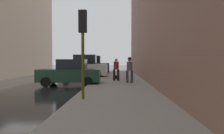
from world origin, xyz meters
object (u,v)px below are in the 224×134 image
at_px(parked_dark_green_sedan, 70,73).
at_px(traffic_light, 83,35).
at_px(pedestrian_with_beanie, 130,69).
at_px(duffel_bag, 115,77).
at_px(fire_hydrant, 98,77).
at_px(parked_white_van, 84,67).
at_px(parked_black_suv, 91,66).
at_px(pedestrian_in_red_jacket, 116,68).

distance_m(parked_dark_green_sedan, traffic_light, 6.64).
xyz_separation_m(pedestrian_with_beanie, duffel_bag, (-1.02, 3.32, -0.85)).
bearing_deg(parked_dark_green_sedan, fire_hydrant, 31.23).
height_order(traffic_light, duffel_bag, traffic_light).
bearing_deg(parked_white_van, traffic_light, -81.38).
height_order(parked_white_van, parked_black_suv, same).
height_order(parked_dark_green_sedan, traffic_light, traffic_light).
xyz_separation_m(parked_white_van, parked_black_suv, (0.00, 5.50, 0.00)).
xyz_separation_m(parked_black_suv, duffel_bag, (3.09, -7.98, -0.74)).
height_order(parked_dark_green_sedan, pedestrian_with_beanie, pedestrian_with_beanie).
height_order(parked_black_suv, fire_hydrant, parked_black_suv).
bearing_deg(fire_hydrant, duffel_bag, 63.40).
relative_size(parked_black_suv, pedestrian_in_red_jacket, 2.70).
xyz_separation_m(fire_hydrant, pedestrian_in_red_jacket, (1.36, 0.85, 0.61)).
distance_m(parked_black_suv, fire_hydrant, 10.71).
xyz_separation_m(pedestrian_in_red_jacket, pedestrian_with_beanie, (0.94, -1.60, 0.03)).
height_order(pedestrian_with_beanie, duffel_bag, pedestrian_with_beanie).
relative_size(parked_white_van, fire_hydrant, 6.56).
bearing_deg(pedestrian_in_red_jacket, parked_white_van, 127.03).
bearing_deg(parked_black_suv, parked_white_van, -90.00).
bearing_deg(pedestrian_with_beanie, parked_dark_green_sedan, -175.23).
bearing_deg(parked_black_suv, duffel_bag, -68.83).
distance_m(parked_white_van, pedestrian_in_red_jacket, 5.26).
distance_m(fire_hydrant, pedestrian_in_red_jacket, 1.72).
height_order(parked_dark_green_sedan, parked_black_suv, parked_black_suv).
bearing_deg(parked_white_van, parked_black_suv, 90.00).
xyz_separation_m(traffic_light, pedestrian_in_red_jacket, (1.31, 8.02, -1.65)).
xyz_separation_m(fire_hydrant, traffic_light, (0.05, -7.18, 2.26)).
bearing_deg(pedestrian_with_beanie, parked_black_suv, 110.00).
bearing_deg(duffel_bag, traffic_light, -97.23).
bearing_deg(parked_black_suv, traffic_light, -84.03).
bearing_deg(fire_hydrant, parked_dark_green_sedan, -148.77).
height_order(pedestrian_in_red_jacket, duffel_bag, pedestrian_in_red_jacket).
xyz_separation_m(pedestrian_in_red_jacket, duffel_bag, (-0.08, 1.72, -0.81)).
distance_m(pedestrian_in_red_jacket, duffel_bag, 1.90).
relative_size(parked_dark_green_sedan, parked_black_suv, 0.92).
relative_size(parked_white_van, pedestrian_in_red_jacket, 2.70).
bearing_deg(parked_white_van, pedestrian_with_beanie, -54.67).
xyz_separation_m(parked_dark_green_sedan, fire_hydrant, (1.80, 1.09, -0.35)).
xyz_separation_m(traffic_light, duffel_bag, (1.24, 9.74, -2.47)).
relative_size(fire_hydrant, pedestrian_with_beanie, 0.40).
relative_size(parked_black_suv, duffel_bag, 10.49).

